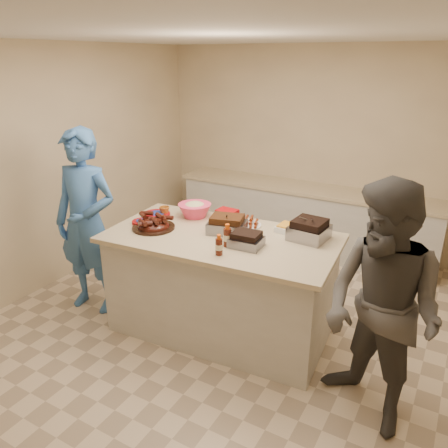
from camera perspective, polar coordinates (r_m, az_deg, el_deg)
The scene contains 20 objects.
room at distance 4.51m, azimuth 0.17°, elevation -13.15°, with size 4.50×5.00×2.70m, color beige, non-canonical shape.
back_counter at distance 6.11m, azimuth 10.42°, elevation 0.73°, with size 3.60×0.64×0.90m, color beige, non-canonical shape.
island at distance 4.47m, azimuth -0.33°, elevation -13.47°, with size 2.11×1.11×1.00m, color beige, non-canonical shape.
rib_platter at distance 4.22m, azimuth -9.16°, elevation -0.56°, with size 0.41×0.41×0.16m, color #46140B, non-canonical shape.
pulled_pork_tray at distance 4.08m, azimuth 0.40°, elevation -1.08°, with size 0.34×0.26×0.10m, color #47230F.
brisket_tray at distance 3.78m, azimuth 2.92°, elevation -2.93°, with size 0.27×0.22×0.08m, color black.
roasting_pan at distance 4.00m, azimuth 10.98°, elevation -1.93°, with size 0.31×0.31×0.13m, color gray.
coleslaw_bowl at distance 4.48m, azimuth -3.81°, elevation 0.96°, with size 0.34×0.34×0.23m, color #F83C66, non-canonical shape.
sausage_plate at distance 4.24m, azimuth 2.87°, elevation -0.23°, with size 0.30×0.30×0.05m, color silver.
mac_cheese_dish at distance 4.13m, azimuth 8.85°, elevation -1.07°, with size 0.27×0.20×0.07m, color gold.
bbq_bottle_a at distance 3.78m, azimuth 0.43°, elevation -2.90°, with size 0.07×0.07×0.20m, color #43170D.
bbq_bottle_b at distance 3.62m, azimuth -0.66°, elevation -4.02°, with size 0.06×0.06×0.18m, color #43170D.
mustard_bottle at distance 4.23m, azimuth -0.80°, elevation -0.23°, with size 0.05×0.05×0.13m, color #E3B802.
sauce_bowl at distance 4.09m, azimuth -0.07°, elevation -1.02°, with size 0.14×0.04×0.14m, color silver.
plate_stack_large at distance 4.54m, azimuth -8.77°, elevation 1.02°, with size 0.27×0.27×0.03m, color #9E080B.
plate_stack_small at distance 4.37m, azimuth -10.62°, elevation 0.10°, with size 0.20×0.20×0.03m, color #9E080B.
plastic_cup at distance 4.54m, azimuth -7.75°, elevation 1.08°, with size 0.11×0.10×0.11m, color #A75C1B.
basket_stack at distance 4.40m, azimuth 0.41°, elevation 0.64°, with size 0.20×0.15×0.10m, color #9E080B.
guest_blue at distance 5.04m, azimuth -16.31°, elevation -10.09°, with size 0.70×1.92×0.46m, color #3C6FB6.
guest_gray at distance 3.76m, azimuth 18.06°, elevation -22.63°, with size 0.89×1.83×0.69m, color #504C48.
Camera 1 is at (1.84, -3.25, 2.53)m, focal length 35.00 mm.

